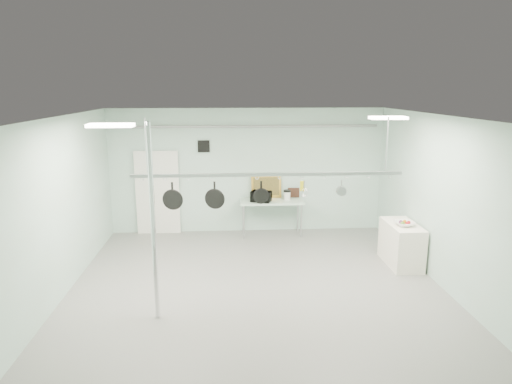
{
  "coord_description": "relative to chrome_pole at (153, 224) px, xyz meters",
  "views": [
    {
      "loc": [
        -0.54,
        -7.56,
        3.69
      ],
      "look_at": [
        0.03,
        1.0,
        1.73
      ],
      "focal_mm": 32.0,
      "sensor_mm": 36.0,
      "label": 1
    }
  ],
  "objects": [
    {
      "name": "fruit_bowl",
      "position": [
        4.83,
        1.85,
        -0.65
      ],
      "size": [
        0.42,
        0.42,
        0.1
      ],
      "primitive_type": "imported",
      "rotation": [
        0.0,
        0.0,
        0.07
      ],
      "color": "white",
      "rests_on": "side_cabinet"
    },
    {
      "name": "light_panel_left",
      "position": [
        -0.5,
        -0.2,
        1.56
      ],
      "size": [
        0.65,
        0.3,
        0.05
      ],
      "primitive_type": "cube",
      "color": "white",
      "rests_on": "ceiling"
    },
    {
      "name": "chrome_pole",
      "position": [
        0.0,
        0.0,
        0.0
      ],
      "size": [
        0.08,
        0.08,
        3.2
      ],
      "primitive_type": "cylinder",
      "color": "silver",
      "rests_on": "floor"
    },
    {
      "name": "right_wall",
      "position": [
        5.19,
        0.6,
        0.0
      ],
      "size": [
        0.02,
        8.0,
        3.2
      ],
      "primitive_type": "cube",
      "color": "#9DBCAA",
      "rests_on": "floor"
    },
    {
      "name": "door",
      "position": [
        -0.6,
        4.54,
        -0.55
      ],
      "size": [
        1.1,
        0.1,
        2.2
      ],
      "primitive_type": "cube",
      "color": "silver",
      "rests_on": "floor"
    },
    {
      "name": "prep_table",
      "position": [
        2.3,
        4.2,
        -0.77
      ],
      "size": [
        1.6,
        0.7,
        0.91
      ],
      "color": "#AAC8B4",
      "rests_on": "floor"
    },
    {
      "name": "side_cabinet",
      "position": [
        4.85,
        2.0,
        -1.15
      ],
      "size": [
        0.6,
        1.2,
        0.9
      ],
      "primitive_type": "cube",
      "color": "white",
      "rests_on": "floor"
    },
    {
      "name": "whisk",
      "position": [
        2.54,
        0.9,
        0.33
      ],
      "size": [
        0.17,
        0.17,
        0.31
      ],
      "primitive_type": null,
      "rotation": [
        0.0,
        0.0,
        -0.11
      ],
      "color": "#AAA9AE",
      "rests_on": "pot_rack"
    },
    {
      "name": "conduit_pipe",
      "position": [
        1.7,
        4.5,
        1.15
      ],
      "size": [
        6.6,
        0.07,
        0.07
      ],
      "primitive_type": "cylinder",
      "rotation": [
        0.0,
        1.57,
        0.0
      ],
      "color": "gray",
      "rests_on": "back_wall"
    },
    {
      "name": "wall_vent",
      "position": [
        0.6,
        4.57,
        0.65
      ],
      "size": [
        0.3,
        0.04,
        0.3
      ],
      "primitive_type": "cube",
      "color": "black",
      "rests_on": "back_wall"
    },
    {
      "name": "ceiling",
      "position": [
        1.7,
        0.6,
        1.59
      ],
      "size": [
        7.0,
        8.0,
        0.02
      ],
      "primitive_type": "cube",
      "color": "silver",
      "rests_on": "back_wall"
    },
    {
      "name": "coffee_canister",
      "position": [
        2.69,
        4.24,
        -0.59
      ],
      "size": [
        0.2,
        0.2,
        0.21
      ],
      "primitive_type": "cylinder",
      "rotation": [
        0.0,
        0.0,
        -0.17
      ],
      "color": "silver",
      "rests_on": "prep_table"
    },
    {
      "name": "light_panel_right",
      "position": [
        4.1,
        1.2,
        1.56
      ],
      "size": [
        0.65,
        0.3,
        0.05
      ],
      "primitive_type": "cube",
      "color": "white",
      "rests_on": "ceiling"
    },
    {
      "name": "fruit_cluster",
      "position": [
        4.83,
        1.85,
        -0.61
      ],
      "size": [
        0.24,
        0.24,
        0.09
      ],
      "primitive_type": null,
      "color": "#A70F15",
      "rests_on": "fruit_bowl"
    },
    {
      "name": "pot_rack",
      "position": [
        1.9,
        0.9,
        0.63
      ],
      "size": [
        4.8,
        0.06,
        1.0
      ],
      "color": "#B7B7BC",
      "rests_on": "ceiling"
    },
    {
      "name": "microwave",
      "position": [
        2.02,
        4.09,
        -0.56
      ],
      "size": [
        0.57,
        0.48,
        0.27
      ],
      "primitive_type": "imported",
      "rotation": [
        0.0,
        0.0,
        2.76
      ],
      "color": "black",
      "rests_on": "prep_table"
    },
    {
      "name": "skillet_right",
      "position": [
        1.77,
        0.9,
        0.29
      ],
      "size": [
        0.29,
        0.1,
        0.4
      ],
      "primitive_type": null,
      "rotation": [
        0.0,
        0.0,
        0.13
      ],
      "color": "black",
      "rests_on": "pot_rack"
    },
    {
      "name": "back_wall",
      "position": [
        1.7,
        4.59,
        0.0
      ],
      "size": [
        7.0,
        0.02,
        3.2
      ],
      "primitive_type": "cube",
      "color": "#9DBCAA",
      "rests_on": "floor"
    },
    {
      "name": "floor",
      "position": [
        1.7,
        0.6,
        -1.6
      ],
      "size": [
        8.0,
        8.0,
        0.0
      ],
      "primitive_type": "plane",
      "color": "gray",
      "rests_on": "ground"
    },
    {
      "name": "saucepan",
      "position": [
        3.22,
        0.9,
        0.33
      ],
      "size": [
        0.19,
        0.15,
        0.3
      ],
      "primitive_type": null,
      "rotation": [
        0.0,
        0.0,
        -0.33
      ],
      "color": "silver",
      "rests_on": "pot_rack"
    },
    {
      "name": "skillet_left",
      "position": [
        0.21,
        0.9,
        0.24
      ],
      "size": [
        0.37,
        0.13,
        0.5
      ],
      "primitive_type": null,
      "rotation": [
        0.0,
        0.0,
        -0.2
      ],
      "color": "black",
      "rests_on": "pot_rack"
    },
    {
      "name": "grater",
      "position": [
        2.51,
        0.9,
        0.38
      ],
      "size": [
        0.08,
        0.05,
        0.21
      ],
      "primitive_type": null,
      "rotation": [
        0.0,
        0.0,
        -0.44
      ],
      "color": "yellow",
      "rests_on": "pot_rack"
    },
    {
      "name": "painting_small",
      "position": [
        2.9,
        4.5,
        -0.57
      ],
      "size": [
        0.31,
        0.11,
        0.25
      ],
      "primitive_type": "cube",
      "rotation": [
        -0.17,
        0.0,
        -0.09
      ],
      "color": "black",
      "rests_on": "prep_table"
    },
    {
      "name": "skillet_mid",
      "position": [
        0.95,
        0.9,
        0.24
      ],
      "size": [
        0.37,
        0.16,
        0.49
      ],
      "primitive_type": null,
      "rotation": [
        0.0,
        0.0,
        -0.28
      ],
      "color": "black",
      "rests_on": "pot_rack"
    },
    {
      "name": "painting_large",
      "position": [
        2.19,
        4.5,
        -0.41
      ],
      "size": [
        0.79,
        0.19,
        0.58
      ],
      "primitive_type": "cube",
      "rotation": [
        -0.14,
        0.0,
        0.08
      ],
      "color": "gold",
      "rests_on": "prep_table"
    }
  ]
}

